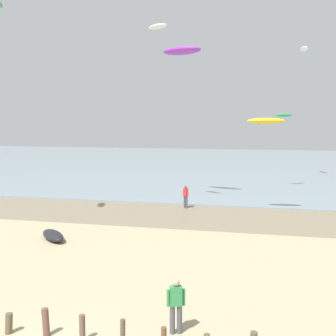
% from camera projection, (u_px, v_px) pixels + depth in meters
% --- Properties ---
extents(wet_sand_strip, '(120.00, 7.56, 0.01)m').
position_uv_depth(wet_sand_strip, '(178.00, 215.00, 29.49)').
color(wet_sand_strip, '#84755B').
rests_on(wet_sand_strip, ground).
extents(sea, '(160.00, 70.00, 0.10)m').
position_uv_depth(sea, '(229.00, 163.00, 67.03)').
color(sea, '#7F939E').
rests_on(sea, ground).
extents(person_mid_beach, '(0.45, 0.41, 1.71)m').
position_uv_depth(person_mid_beach, '(186.00, 196.00, 32.01)').
color(person_mid_beach, '#4C4C56').
rests_on(person_mid_beach, ground).
extents(person_by_waterline, '(0.54, 0.34, 1.71)m').
position_uv_depth(person_by_waterline, '(176.00, 304.00, 12.89)').
color(person_by_waterline, '#4C4C56').
rests_on(person_by_waterline, ground).
extents(grounded_kite, '(2.35, 2.34, 0.49)m').
position_uv_depth(grounded_kite, '(53.00, 235.00, 23.34)').
color(grounded_kite, black).
rests_on(grounded_kite, ground).
extents(kite_aloft_0, '(1.91, 1.54, 0.41)m').
position_uv_depth(kite_aloft_0, '(158.00, 27.00, 30.76)').
color(kite_aloft_0, white).
extents(kite_aloft_1, '(1.22, 2.37, 0.58)m').
position_uv_depth(kite_aloft_1, '(304.00, 49.00, 45.84)').
color(kite_aloft_1, white).
extents(kite_aloft_3, '(2.62, 1.12, 0.54)m').
position_uv_depth(kite_aloft_3, '(266.00, 121.00, 28.87)').
color(kite_aloft_3, yellow).
extents(kite_aloft_4, '(3.62, 2.22, 0.82)m').
position_uv_depth(kite_aloft_4, '(182.00, 51.00, 33.98)').
color(kite_aloft_4, purple).
extents(kite_aloft_7, '(1.88, 1.61, 0.42)m').
position_uv_depth(kite_aloft_7, '(284.00, 115.00, 40.07)').
color(kite_aloft_7, green).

